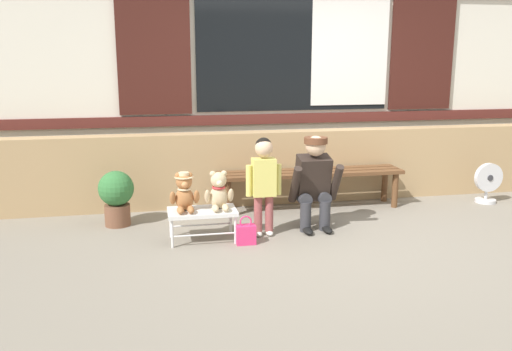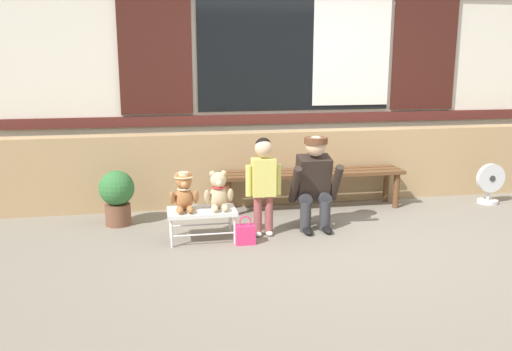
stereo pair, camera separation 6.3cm
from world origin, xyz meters
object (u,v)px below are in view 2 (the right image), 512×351
(handbag_on_ground, at_px, (245,234))
(potted_plant, at_px, (117,194))
(wooden_bench_long, at_px, (311,177))
(teddy_bear_plain, at_px, (218,192))
(small_display_bench, at_px, (202,213))
(adult_crouching, at_px, (314,182))
(teddy_bear_with_hat, at_px, (184,192))
(floor_fan, at_px, (490,184))
(child_standing, at_px, (263,176))

(handbag_on_ground, xyz_separation_m, potted_plant, (-1.19, 0.82, 0.23))
(wooden_bench_long, distance_m, handbag_on_ground, 1.42)
(teddy_bear_plain, bearing_deg, small_display_bench, -179.49)
(teddy_bear_plain, xyz_separation_m, adult_crouching, (0.98, 0.15, 0.02))
(small_display_bench, relative_size, teddy_bear_with_hat, 1.76)
(small_display_bench, xyz_separation_m, teddy_bear_plain, (0.16, 0.00, 0.20))
(small_display_bench, distance_m, teddy_bear_with_hat, 0.26)
(handbag_on_ground, bearing_deg, teddy_bear_with_hat, 161.68)
(wooden_bench_long, relative_size, potted_plant, 3.68)
(small_display_bench, distance_m, adult_crouching, 1.17)
(adult_crouching, height_order, handbag_on_ground, adult_crouching)
(teddy_bear_plain, relative_size, floor_fan, 0.76)
(wooden_bench_long, height_order, handbag_on_ground, wooden_bench_long)
(teddy_bear_plain, relative_size, adult_crouching, 0.38)
(teddy_bear_with_hat, bearing_deg, small_display_bench, -0.77)
(potted_plant, bearing_deg, teddy_bear_with_hat, -44.63)
(handbag_on_ground, relative_size, floor_fan, 0.57)
(teddy_bear_with_hat, bearing_deg, adult_crouching, 6.65)
(child_standing, height_order, floor_fan, child_standing)
(child_standing, bearing_deg, wooden_bench_long, 48.58)
(small_display_bench, xyz_separation_m, floor_fan, (3.45, 0.68, -0.03))
(teddy_bear_plain, bearing_deg, child_standing, 4.51)
(child_standing, bearing_deg, teddy_bear_with_hat, -177.45)
(wooden_bench_long, xyz_separation_m, potted_plant, (-2.13, -0.21, -0.05))
(small_display_bench, relative_size, adult_crouching, 0.67)
(small_display_bench, bearing_deg, teddy_bear_with_hat, 179.23)
(potted_plant, bearing_deg, adult_crouching, -14.10)
(teddy_bear_plain, bearing_deg, wooden_bench_long, 36.33)
(adult_crouching, distance_m, handbag_on_ground, 0.91)
(teddy_bear_plain, height_order, floor_fan, teddy_bear_plain)
(wooden_bench_long, relative_size, teddy_bear_plain, 5.78)
(adult_crouching, bearing_deg, floor_fan, 12.80)
(wooden_bench_long, xyz_separation_m, handbag_on_ground, (-0.94, -1.03, -0.28))
(wooden_bench_long, distance_m, teddy_bear_with_hat, 1.71)
(adult_crouching, relative_size, handbag_on_ground, 3.49)
(small_display_bench, bearing_deg, teddy_bear_plain, 0.51)
(wooden_bench_long, bearing_deg, small_display_bench, -147.09)
(teddy_bear_with_hat, xyz_separation_m, potted_plant, (-0.65, 0.64, -0.15))
(wooden_bench_long, bearing_deg, adult_crouching, -104.28)
(teddy_bear_with_hat, bearing_deg, teddy_bear_plain, -0.13)
(teddy_bear_plain, relative_size, handbag_on_ground, 1.34)
(adult_crouching, distance_m, potted_plant, 2.02)
(teddy_bear_plain, xyz_separation_m, potted_plant, (-0.97, 0.64, -0.14))
(teddy_bear_with_hat, distance_m, handbag_on_ground, 0.68)
(adult_crouching, bearing_deg, teddy_bear_with_hat, -173.35)
(teddy_bear_plain, height_order, handbag_on_ground, teddy_bear_plain)
(adult_crouching, bearing_deg, potted_plant, 165.90)
(small_display_bench, relative_size, handbag_on_ground, 2.35)
(handbag_on_ground, height_order, floor_fan, floor_fan)
(small_display_bench, xyz_separation_m, teddy_bear_with_hat, (-0.16, 0.00, 0.21))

